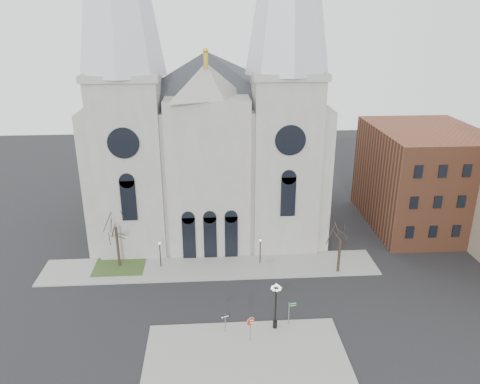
{
  "coord_description": "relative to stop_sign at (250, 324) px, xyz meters",
  "views": [
    {
      "loc": [
        0.21,
        -38.45,
        28.63
      ],
      "look_at": [
        3.32,
        8.0,
        10.84
      ],
      "focal_mm": 35.0,
      "sensor_mm": 36.0,
      "label": 1
    }
  ],
  "objects": [
    {
      "name": "bg_building_brick",
      "position": [
        26.46,
        24.82,
        5.04
      ],
      "size": [
        14.0,
        18.0,
        14.0
      ],
      "primitive_type": "cube",
      "color": "brown",
      "rests_on": "ground"
    },
    {
      "name": "one_way_sign",
      "position": [
        -2.26,
        1.42,
        -0.46
      ],
      "size": [
        0.83,
        0.33,
        1.99
      ],
      "rotation": [
        0.0,
        0.0,
        0.34
      ],
      "color": "slate",
      "rests_on": "sidewalk_near"
    },
    {
      "name": "ped_lamp_right",
      "position": [
        2.46,
        14.32,
        0.37
      ],
      "size": [
        0.32,
        0.32,
        3.26
      ],
      "color": "black",
      "rests_on": "sidewalk_far"
    },
    {
      "name": "sidewalk_far",
      "position": [
        -3.54,
        13.82,
        -1.89
      ],
      "size": [
        40.0,
        6.0,
        0.14
      ],
      "primitive_type": "cube",
      "color": "gray",
      "rests_on": "ground"
    },
    {
      "name": "globe_lamp",
      "position": [
        2.57,
        1.74,
        1.27
      ],
      "size": [
        1.08,
        1.08,
        4.92
      ],
      "rotation": [
        0.0,
        0.0,
        0.02
      ],
      "color": "black",
      "rests_on": "sidewalk_near"
    },
    {
      "name": "cathedral",
      "position": [
        -3.54,
        25.68,
        16.52
      ],
      "size": [
        33.0,
        26.66,
        54.0
      ],
      "color": "gray",
      "rests_on": "ground"
    },
    {
      "name": "ped_lamp_left",
      "position": [
        -9.54,
        14.32,
        0.37
      ],
      "size": [
        0.32,
        0.32,
        3.26
      ],
      "color": "black",
      "rests_on": "sidewalk_far"
    },
    {
      "name": "grass_patch",
      "position": [
        -14.54,
        14.82,
        -1.87
      ],
      "size": [
        6.0,
        5.0,
        0.18
      ],
      "primitive_type": "cube",
      "color": "#2B3F1B",
      "rests_on": "ground"
    },
    {
      "name": "tree_right",
      "position": [
        11.46,
        11.82,
        2.51
      ],
      "size": [
        3.2,
        3.2,
        6.0
      ],
      "color": "black",
      "rests_on": "ground"
    },
    {
      "name": "street_name_sign",
      "position": [
        4.05,
        2.23,
        -0.37
      ],
      "size": [
        0.79,
        0.19,
        2.48
      ],
      "rotation": [
        0.0,
        0.0,
        0.17
      ],
      "color": "slate",
      "rests_on": "sidewalk_near"
    },
    {
      "name": "tree_left",
      "position": [
        -14.54,
        14.82,
        3.62
      ],
      "size": [
        3.2,
        3.2,
        7.5
      ],
      "color": "black",
      "rests_on": "ground"
    },
    {
      "name": "ground",
      "position": [
        -3.54,
        2.82,
        -1.96
      ],
      "size": [
        160.0,
        160.0,
        0.0
      ],
      "primitive_type": "plane",
      "color": "black",
      "rests_on": "ground"
    },
    {
      "name": "stop_sign",
      "position": [
        0.0,
        0.0,
        0.0
      ],
      "size": [
        0.91,
        0.21,
        2.56
      ],
      "rotation": [
        0.0,
        0.0,
        0.2
      ],
      "color": "slate",
      "rests_on": "sidewalk_near"
    },
    {
      "name": "sidewalk_near",
      "position": [
        -0.54,
        -2.18,
        -1.89
      ],
      "size": [
        18.0,
        10.0,
        0.14
      ],
      "primitive_type": "cube",
      "color": "gray",
      "rests_on": "ground"
    }
  ]
}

